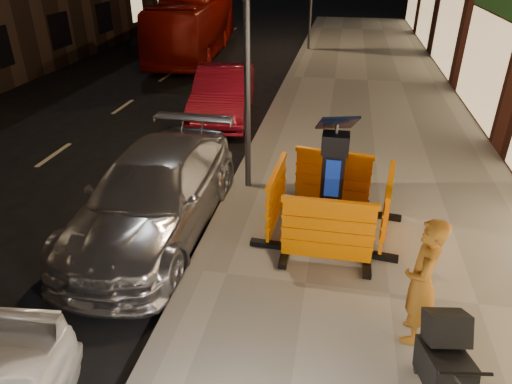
% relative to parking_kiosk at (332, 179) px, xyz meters
% --- Properties ---
extents(ground_plane, '(120.00, 120.00, 0.00)m').
position_rel_parking_kiosk_xyz_m(ground_plane, '(-2.02, -1.51, -1.19)').
color(ground_plane, black).
rests_on(ground_plane, ground).
extents(sidewalk, '(6.00, 60.00, 0.15)m').
position_rel_parking_kiosk_xyz_m(sidewalk, '(0.98, -1.51, -1.12)').
color(sidewalk, gray).
rests_on(sidewalk, ground).
extents(kerb, '(0.30, 60.00, 0.15)m').
position_rel_parking_kiosk_xyz_m(kerb, '(-2.02, -1.51, -1.12)').
color(kerb, slate).
rests_on(kerb, ground).
extents(parking_kiosk, '(0.71, 0.71, 2.09)m').
position_rel_parking_kiosk_xyz_m(parking_kiosk, '(0.00, 0.00, 0.00)').
color(parking_kiosk, black).
rests_on(parking_kiosk, sidewalk).
extents(barrier_front, '(1.50, 0.62, 1.17)m').
position_rel_parking_kiosk_xyz_m(barrier_front, '(0.00, -0.95, -0.46)').
color(barrier_front, orange).
rests_on(barrier_front, sidewalk).
extents(barrier_back, '(1.57, 0.82, 1.17)m').
position_rel_parking_kiosk_xyz_m(barrier_back, '(0.00, 0.95, -0.46)').
color(barrier_back, orange).
rests_on(barrier_back, sidewalk).
extents(barrier_kerbside, '(0.69, 1.53, 1.17)m').
position_rel_parking_kiosk_xyz_m(barrier_kerbside, '(-0.95, 0.00, -0.46)').
color(barrier_kerbside, orange).
rests_on(barrier_kerbside, sidewalk).
extents(barrier_bldgside, '(0.79, 1.56, 1.17)m').
position_rel_parking_kiosk_xyz_m(barrier_bldgside, '(0.95, 0.00, -0.46)').
color(barrier_bldgside, orange).
rests_on(barrier_bldgside, sidewalk).
extents(car_silver, '(2.11, 5.09, 1.47)m').
position_rel_parking_kiosk_xyz_m(car_silver, '(-3.13, -0.26, -1.19)').
color(car_silver, silver).
rests_on(car_silver, ground).
extents(car_red, '(2.13, 4.68, 1.49)m').
position_rel_parking_kiosk_xyz_m(car_red, '(-3.47, 6.12, -1.19)').
color(car_red, maroon).
rests_on(car_red, ground).
extents(bus_doubledecker, '(3.19, 10.02, 2.74)m').
position_rel_parking_kiosk_xyz_m(bus_doubledecker, '(-7.07, 14.79, -1.19)').
color(bus_doubledecker, '#910D05').
rests_on(bus_doubledecker, ground).
extents(man, '(0.54, 0.71, 1.77)m').
position_rel_parking_kiosk_xyz_m(man, '(1.19, -2.30, -0.16)').
color(man, '#935918').
rests_on(man, sidewalk).
extents(stroller, '(0.64, 0.87, 1.00)m').
position_rel_parking_kiosk_xyz_m(stroller, '(1.39, -3.20, -0.54)').
color(stroller, black).
rests_on(stroller, sidewalk).
extents(street_lamp_mid, '(0.12, 0.12, 6.00)m').
position_rel_parking_kiosk_xyz_m(street_lamp_mid, '(-1.77, 1.49, 1.96)').
color(street_lamp_mid, '#3F3F44').
rests_on(street_lamp_mid, sidewalk).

